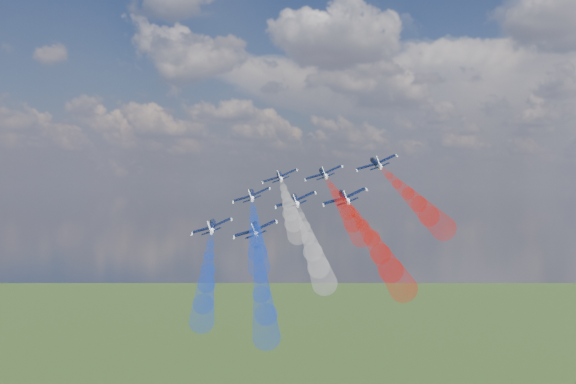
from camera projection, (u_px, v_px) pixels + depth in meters
The scene contains 16 objects.
jet_lead at pixel (280, 176), 187.49m from camera, with size 10.52×13.15×3.51m, color black, non-canonical shape.
trail_lead at pixel (288, 204), 158.28m from camera, with size 4.38×48.70×4.38m, color white, non-canonical shape.
jet_inner_left at pixel (252, 195), 175.75m from camera, with size 10.52×13.15×3.51m, color black, non-canonical shape.
trail_inner_left at pixel (255, 229), 146.54m from camera, with size 4.38×48.70×4.38m, color blue, non-canonical shape.
jet_inner_right at pixel (323, 173), 175.07m from camera, with size 10.52×13.15×3.51m, color black, non-canonical shape.
trail_inner_right at pixel (341, 203), 145.86m from camera, with size 4.38×48.70×4.38m, color red, non-canonical shape.
jet_outer_left at pixel (212, 226), 163.02m from camera, with size 10.52×13.15×3.51m, color black, non-canonical shape.
trail_outer_left at pixel (207, 270), 133.81m from camera, with size 4.38×48.70×4.38m, color blue, non-canonical shape.
jet_center_third at pixel (295, 200), 161.94m from camera, with size 10.52×13.15×3.51m, color black, non-canonical shape.
trail_center_third at pixel (309, 238), 132.73m from camera, with size 4.38×48.70×4.38m, color white, non-canonical shape.
jet_outer_right at pixel (376, 163), 162.47m from camera, with size 10.52×13.15×3.51m, color black, non-canonical shape.
trail_outer_right at pixel (407, 193), 133.26m from camera, with size 4.38×48.70×4.38m, color red, non-canonical shape.
jet_rear_left at pixel (256, 229), 151.28m from camera, with size 10.52×13.15×3.51m, color black, non-canonical shape.
trail_rear_left at pixel (261, 278), 122.07m from camera, with size 4.38×48.70×4.38m, color blue, non-canonical shape.
jet_rear_right at pixel (344, 197), 150.28m from camera, with size 10.52×13.15×3.51m, color black, non-canonical shape.
trail_rear_right at pixel (371, 238), 121.07m from camera, with size 4.38×48.70×4.38m, color red, non-canonical shape.
Camera 1 is at (120.07, -159.23, 141.53)m, focal length 42.30 mm.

